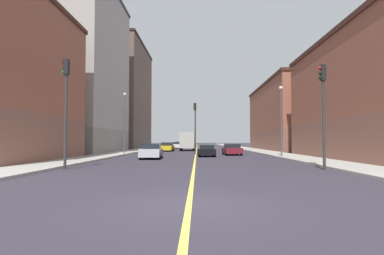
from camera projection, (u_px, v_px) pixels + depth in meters
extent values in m
plane|color=#2E2A36|center=(189.00, 206.00, 8.28)|extent=(400.00, 400.00, 0.00)
cube|color=#9E9B93|center=(250.00, 149.00, 57.06)|extent=(3.33, 168.00, 0.15)
cube|color=#9E9B93|center=(143.00, 149.00, 57.41)|extent=(3.33, 168.00, 0.15)
cube|color=#E5D14C|center=(196.00, 150.00, 57.23)|extent=(0.16, 154.00, 0.01)
cube|color=brown|center=(384.00, 140.00, 26.16)|extent=(8.52, 22.20, 3.43)
cube|color=#93513D|center=(382.00, 78.00, 26.37)|extent=(8.52, 22.20, 6.83)
cube|color=#42241B|center=(381.00, 34.00, 26.51)|extent=(8.82, 22.50, 0.40)
cube|color=brown|center=(288.00, 141.00, 53.97)|extent=(8.52, 25.84, 3.27)
cube|color=#93513D|center=(288.00, 109.00, 54.18)|extent=(8.52, 25.84, 7.50)
cube|color=#42241B|center=(287.00, 86.00, 54.34)|extent=(8.82, 26.14, 0.40)
cube|color=#93513D|center=(0.00, 60.00, 25.38)|extent=(8.52, 14.49, 8.85)
cube|color=#42241B|center=(1.00, 2.00, 25.56)|extent=(8.82, 14.79, 0.40)
cube|color=gray|center=(84.00, 141.00, 43.94)|extent=(8.52, 17.90, 3.18)
cube|color=#9E9993|center=(85.00, 61.00, 44.38)|extent=(8.52, 17.90, 18.97)
cube|color=brown|center=(124.00, 139.00, 67.81)|extent=(8.52, 21.95, 3.82)
cube|color=brown|center=(124.00, 89.00, 68.24)|extent=(8.52, 21.95, 17.68)
cube|color=#2B221D|center=(125.00, 47.00, 68.60)|extent=(8.82, 22.25, 0.40)
cylinder|color=#2D2D2D|center=(324.00, 125.00, 18.38)|extent=(0.16, 0.16, 5.16)
cube|color=black|center=(323.00, 73.00, 18.50)|extent=(0.28, 0.32, 0.90)
sphere|color=red|center=(320.00, 68.00, 18.51)|extent=(0.20, 0.20, 0.20)
sphere|color=#352204|center=(320.00, 73.00, 18.50)|extent=(0.20, 0.20, 0.20)
sphere|color=black|center=(320.00, 78.00, 18.49)|extent=(0.20, 0.20, 0.20)
cylinder|color=#2D2D2D|center=(66.00, 122.00, 18.65)|extent=(0.16, 0.16, 5.55)
cube|color=black|center=(66.00, 67.00, 18.78)|extent=(0.28, 0.32, 0.90)
sphere|color=#320404|center=(64.00, 62.00, 18.80)|extent=(0.20, 0.20, 0.20)
sphere|color=#352204|center=(64.00, 67.00, 18.78)|extent=(0.20, 0.20, 0.20)
sphere|color=green|center=(64.00, 72.00, 18.77)|extent=(0.20, 0.20, 0.20)
cylinder|color=#2D2D2D|center=(195.00, 132.00, 39.60)|extent=(0.16, 0.16, 5.44)
cube|color=black|center=(195.00, 106.00, 39.73)|extent=(0.28, 0.32, 0.90)
sphere|color=red|center=(194.00, 104.00, 39.74)|extent=(0.20, 0.20, 0.20)
sphere|color=#352204|center=(194.00, 107.00, 39.73)|extent=(0.20, 0.20, 0.20)
sphere|color=black|center=(194.00, 109.00, 39.72)|extent=(0.20, 0.20, 0.20)
cylinder|color=#4C4C51|center=(281.00, 123.00, 31.55)|extent=(0.14, 0.14, 6.57)
sphere|color=#EAEACC|center=(281.00, 88.00, 31.69)|extent=(0.36, 0.36, 0.36)
cylinder|color=#4C4C51|center=(124.00, 124.00, 38.01)|extent=(0.14, 0.14, 6.87)
sphere|color=#EAEACC|center=(125.00, 94.00, 38.15)|extent=(0.36, 0.36, 0.36)
cube|color=gold|center=(167.00, 148.00, 49.26)|extent=(1.93, 4.57, 0.64)
cube|color=black|center=(167.00, 144.00, 49.33)|extent=(1.64, 2.14, 0.51)
cylinder|color=black|center=(163.00, 149.00, 50.69)|extent=(0.24, 0.65, 0.64)
cylinder|color=black|center=(174.00, 149.00, 50.61)|extent=(0.24, 0.65, 0.64)
cylinder|color=black|center=(161.00, 149.00, 47.89)|extent=(0.24, 0.65, 0.64)
cylinder|color=black|center=(172.00, 149.00, 47.81)|extent=(0.24, 0.65, 0.64)
cube|color=maroon|center=(232.00, 150.00, 36.78)|extent=(2.03, 4.35, 0.62)
cube|color=black|center=(232.00, 146.00, 36.72)|extent=(1.72, 2.15, 0.44)
cylinder|color=black|center=(223.00, 152.00, 38.08)|extent=(0.24, 0.65, 0.64)
cylinder|color=black|center=(237.00, 152.00, 38.11)|extent=(0.24, 0.65, 0.64)
cylinder|color=black|center=(226.00, 153.00, 35.42)|extent=(0.24, 0.65, 0.64)
cylinder|color=black|center=(241.00, 153.00, 35.46)|extent=(0.24, 0.65, 0.64)
cube|color=red|center=(179.00, 145.00, 77.46)|extent=(1.85, 3.95, 0.66)
cube|color=black|center=(179.00, 143.00, 77.47)|extent=(1.62, 1.77, 0.47)
cylinder|color=black|center=(175.00, 146.00, 78.69)|extent=(0.22, 0.64, 0.64)
cylinder|color=black|center=(182.00, 146.00, 78.66)|extent=(0.22, 0.64, 0.64)
cylinder|color=black|center=(175.00, 146.00, 76.24)|extent=(0.22, 0.64, 0.64)
cylinder|color=black|center=(182.00, 146.00, 76.22)|extent=(0.22, 0.64, 0.64)
cube|color=white|center=(177.00, 146.00, 66.30)|extent=(2.10, 4.45, 0.67)
cube|color=black|center=(177.00, 143.00, 66.24)|extent=(1.75, 2.04, 0.44)
cylinder|color=black|center=(174.00, 147.00, 67.69)|extent=(0.25, 0.65, 0.64)
cylinder|color=black|center=(182.00, 147.00, 67.58)|extent=(0.25, 0.65, 0.64)
cylinder|color=black|center=(172.00, 147.00, 65.00)|extent=(0.25, 0.65, 0.64)
cylinder|color=black|center=(181.00, 147.00, 64.88)|extent=(0.25, 0.65, 0.64)
cube|color=black|center=(206.00, 151.00, 33.47)|extent=(1.81, 4.00, 0.59)
cube|color=black|center=(206.00, 147.00, 33.47)|extent=(1.55, 1.81, 0.41)
cylinder|color=black|center=(199.00, 153.00, 34.68)|extent=(0.24, 0.65, 0.64)
cylinder|color=black|center=(213.00, 153.00, 34.69)|extent=(0.24, 0.65, 0.64)
cylinder|color=black|center=(199.00, 154.00, 32.23)|extent=(0.24, 0.65, 0.64)
cylinder|color=black|center=(215.00, 154.00, 32.24)|extent=(0.24, 0.65, 0.64)
cube|color=silver|center=(151.00, 152.00, 29.42)|extent=(2.01, 4.62, 0.70)
cube|color=black|center=(151.00, 146.00, 29.57)|extent=(1.68, 2.21, 0.45)
cylinder|color=black|center=(144.00, 154.00, 30.80)|extent=(0.25, 0.65, 0.64)
cylinder|color=black|center=(161.00, 154.00, 30.84)|extent=(0.25, 0.65, 0.64)
cylinder|color=black|center=(140.00, 156.00, 27.98)|extent=(0.25, 0.65, 0.64)
cylinder|color=black|center=(159.00, 156.00, 28.03)|extent=(0.25, 0.65, 0.64)
cube|color=maroon|center=(188.00, 143.00, 55.32)|extent=(2.28, 1.96, 1.90)
cube|color=#B2B2A8|center=(187.00, 140.00, 51.63)|extent=(2.28, 4.62, 2.51)
cylinder|color=black|center=(182.00, 147.00, 54.95)|extent=(0.30, 0.90, 0.90)
cylinder|color=black|center=(194.00, 147.00, 54.92)|extent=(0.30, 0.90, 0.90)
cylinder|color=black|center=(181.00, 148.00, 50.62)|extent=(0.30, 0.90, 0.90)
cylinder|color=black|center=(194.00, 148.00, 50.58)|extent=(0.30, 0.90, 0.90)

